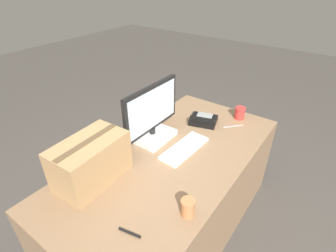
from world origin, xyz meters
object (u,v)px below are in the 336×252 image
(spoon, at_px, (231,126))
(monitor, at_px, (152,118))
(paper_cup_right, at_px, (240,113))
(pen_marker, at_px, (130,233))
(paper_cup_left, at_px, (188,208))
(desk_phone, at_px, (203,120))
(cardboard_box, at_px, (91,161))
(keyboard, at_px, (184,148))

(spoon, bearing_deg, monitor, 2.28)
(monitor, bearing_deg, spoon, -40.01)
(paper_cup_right, height_order, pen_marker, paper_cup_right)
(monitor, xyz_separation_m, paper_cup_left, (-0.45, -0.60, -0.12))
(desk_phone, relative_size, spoon, 1.88)
(monitor, distance_m, cardboard_box, 0.56)
(desk_phone, height_order, paper_cup_left, paper_cup_left)
(paper_cup_left, xyz_separation_m, cardboard_box, (-0.10, 0.61, 0.08))
(monitor, bearing_deg, desk_phone, -25.99)
(keyboard, height_order, spoon, keyboard)
(desk_phone, bearing_deg, pen_marker, 174.69)
(keyboard, bearing_deg, desk_phone, 13.61)
(paper_cup_right, bearing_deg, monitor, 147.81)
(monitor, bearing_deg, keyboard, -87.04)
(spoon, relative_size, cardboard_box, 0.30)
(keyboard, height_order, desk_phone, desk_phone)
(paper_cup_right, height_order, cardboard_box, cardboard_box)
(pen_marker, bearing_deg, cardboard_box, 148.63)
(spoon, bearing_deg, keyboard, 26.33)
(spoon, bearing_deg, pen_marker, 43.06)
(monitor, distance_m, spoon, 0.67)
(keyboard, distance_m, paper_cup_left, 0.57)
(paper_cup_right, xyz_separation_m, pen_marker, (-1.37, -0.02, -0.05))
(pen_marker, bearing_deg, monitor, 109.32)
(cardboard_box, bearing_deg, paper_cup_right, -19.59)
(paper_cup_left, xyz_separation_m, paper_cup_right, (1.11, 0.18, 0.00))
(desk_phone, distance_m, pen_marker, 1.15)
(keyboard, relative_size, cardboard_box, 0.92)
(paper_cup_left, bearing_deg, keyboard, 34.47)
(keyboard, xyz_separation_m, cardboard_box, (-0.57, 0.29, 0.12))
(paper_cup_right, relative_size, pen_marker, 0.84)
(spoon, xyz_separation_m, cardboard_box, (-1.05, 0.43, 0.13))
(paper_cup_right, bearing_deg, pen_marker, -179.35)
(pen_marker, bearing_deg, spoon, 79.08)
(desk_phone, distance_m, cardboard_box, 1.00)
(monitor, height_order, pen_marker, monitor)
(paper_cup_left, bearing_deg, cardboard_box, 99.68)
(keyboard, distance_m, pen_marker, 0.75)
(monitor, relative_size, keyboard, 1.32)
(paper_cup_left, distance_m, spoon, 0.96)
(monitor, distance_m, paper_cup_right, 0.79)
(spoon, height_order, pen_marker, pen_marker)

